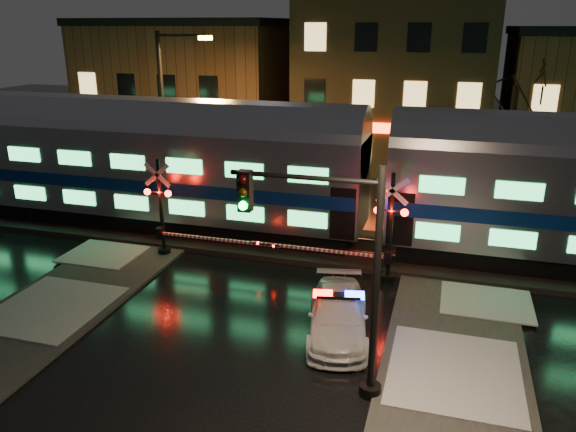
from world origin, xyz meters
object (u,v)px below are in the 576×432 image
object	(u,v)px
crossing_signal_left	(169,218)
traffic_light	(337,277)
crossing_signal_right	(380,238)
police_car	(338,315)
streetlight	(168,108)

from	to	relation	value
crossing_signal_left	traffic_light	world-z (taller)	traffic_light
crossing_signal_right	traffic_light	size ratio (longest dim) A/B	0.97
police_car	streetlight	xyz separation A→B (m)	(-11.10, 10.75, 4.44)
police_car	traffic_light	world-z (taller)	traffic_light
crossing_signal_left	streetlight	size ratio (longest dim) A/B	0.65
police_car	traffic_light	size ratio (longest dim) A/B	0.76
police_car	traffic_light	distance (m)	3.83
crossing_signal_right	crossing_signal_left	size ratio (longest dim) A/B	1.03
streetlight	crossing_signal_left	bearing A→B (deg)	-63.85
traffic_light	streetlight	world-z (taller)	streetlight
crossing_signal_left	streetlight	xyz separation A→B (m)	(-3.29, 6.69, 3.39)
streetlight	crossing_signal_right	bearing A→B (deg)	-29.59
crossing_signal_right	crossing_signal_left	xyz separation A→B (m)	(-8.50, -0.00, -0.05)
police_car	crossing_signal_left	xyz separation A→B (m)	(-7.81, 4.06, 1.05)
police_car	crossing_signal_right	bearing A→B (deg)	69.48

